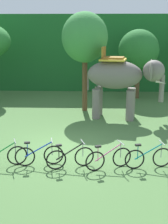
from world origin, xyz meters
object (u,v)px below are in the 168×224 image
object	(u,v)px
bike_green	(2,156)
bike_black	(70,157)
tree_left	(85,38)
tree_center_right	(139,50)
bike_blue	(39,155)
elephant	(121,78)
bike_pink	(109,158)
bike_teal	(148,158)

from	to	relation	value
bike_green	bike_black	xyz separation A→B (m)	(2.37, 0.01, 0.00)
tree_left	bike_green	bearing A→B (deg)	-108.55
tree_center_right	bike_green	world-z (taller)	tree_center_right
tree_left	bike_blue	bearing A→B (deg)	-100.04
tree_center_right	elephant	bearing A→B (deg)	-107.34
tree_center_right	bike_black	xyz separation A→B (m)	(-3.73, -11.20, -2.89)
elephant	bike_black	bearing A→B (deg)	-109.27
bike_black	tree_center_right	bearing A→B (deg)	71.58
bike_green	bike_pink	world-z (taller)	same
tree_left	bike_teal	size ratio (longest dim) A/B	3.33
tree_left	tree_center_right	bearing A→B (deg)	44.68
bike_green	tree_center_right	bearing A→B (deg)	61.45
bike_black	bike_teal	distance (m)	2.70
elephant	bike_teal	xyz separation A→B (m)	(0.51, -6.17, -1.82)
bike_green	bike_pink	xyz separation A→B (m)	(3.69, -0.03, 0.00)
tree_left	bike_blue	world-z (taller)	tree_left
tree_left	bike_teal	bearing A→B (deg)	-72.14
bike_green	bike_blue	world-z (taller)	same
bike_green	tree_left	bearing A→B (deg)	71.45
bike_teal	tree_center_right	bearing A→B (deg)	84.70
tree_center_right	bike_blue	size ratio (longest dim) A/B	2.76
tree_left	bike_black	world-z (taller)	tree_left
bike_blue	bike_pink	world-z (taller)	same
bike_pink	bike_blue	bearing A→B (deg)	175.45
bike_blue	bike_teal	bearing A→B (deg)	-1.10
bike_green	bike_black	distance (m)	2.37
bike_pink	bike_teal	size ratio (longest dim) A/B	0.95
tree_center_right	tree_left	bearing A→B (deg)	-135.32
tree_center_right	bike_blue	world-z (taller)	tree_center_right
bike_green	bike_teal	distance (m)	5.07
bike_green	bike_blue	bearing A→B (deg)	7.57
elephant	bike_pink	world-z (taller)	elephant
tree_center_right	bike_pink	bearing A→B (deg)	-102.11
tree_center_right	elephant	distance (m)	5.29
bike_teal	elephant	bearing A→B (deg)	94.76
elephant	bike_black	distance (m)	6.87
tree_left	tree_center_right	xyz separation A→B (m)	(3.50, 3.46, -0.90)
tree_left	bike_blue	xyz separation A→B (m)	(-1.34, -7.58, -3.79)
bike_green	bike_teal	bearing A→B (deg)	1.06
tree_left	tree_center_right	size ratio (longest dim) A/B	1.20
tree_left	bike_pink	bearing A→B (deg)	-82.04
tree_left	tree_center_right	world-z (taller)	tree_left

